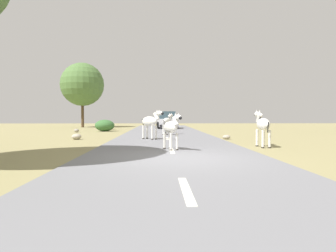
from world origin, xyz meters
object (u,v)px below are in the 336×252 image
at_px(rock_2, 226,137).
at_px(bush_3, 105,125).
at_px(zebra_0, 171,128).
at_px(zebra_1, 151,122).
at_px(car_0, 167,121).
at_px(rock_0, 77,131).
at_px(zebra_3, 168,122).
at_px(bush_0, 106,125).
at_px(rock_1, 76,137).
at_px(tree_1, 82,85).
at_px(zebra_2, 263,125).

bearing_deg(rock_2, bush_3, 132.44).
relative_size(zebra_0, zebra_1, 0.87).
distance_m(car_0, rock_0, 10.13).
relative_size(zebra_3, bush_0, 1.06).
xyz_separation_m(zebra_0, zebra_3, (0.12, 9.38, 0.06)).
bearing_deg(zebra_0, bush_3, -92.63).
relative_size(zebra_3, bush_3, 0.89).
distance_m(zebra_1, rock_2, 4.41).
bearing_deg(rock_1, car_0, 69.17).
distance_m(car_0, tree_1, 11.30).
bearing_deg(car_0, bush_3, 40.17).
relative_size(zebra_2, bush_0, 1.20).
xyz_separation_m(zebra_1, rock_1, (-4.21, 0.62, -0.86)).
bearing_deg(rock_1, rock_0, 104.91).
distance_m(bush_0, rock_1, 13.21).
bearing_deg(rock_0, car_0, 42.19).
distance_m(tree_1, bush_0, 7.85).
bearing_deg(tree_1, rock_2, -55.64).
bearing_deg(zebra_2, bush_0, 117.96).
xyz_separation_m(car_0, rock_1, (-5.47, -14.36, -0.69)).
bearing_deg(zebra_2, bush_3, 122.85).
relative_size(bush_0, bush_3, 0.84).
relative_size(bush_3, rock_0, 4.18).
bearing_deg(tree_1, zebra_0, -69.00).
xyz_separation_m(zebra_3, rock_1, (-5.24, -3.54, -0.78)).
relative_size(zebra_3, rock_0, 3.72).
bearing_deg(bush_3, zebra_2, -56.34).
relative_size(zebra_1, bush_3, 0.97).
xyz_separation_m(rock_0, rock_2, (10.51, -7.68, -0.02)).
bearing_deg(rock_2, tree_1, 124.36).
xyz_separation_m(zebra_0, car_0, (0.34, 20.20, -0.03)).
bearing_deg(rock_0, zebra_2, -47.32).
height_order(tree_1, bush_3, tree_1).
bearing_deg(zebra_1, rock_1, -52.17).
xyz_separation_m(zebra_0, bush_3, (-5.16, 15.07, -0.38)).
xyz_separation_m(tree_1, rock_2, (12.71, -18.59, -4.84)).
distance_m(car_0, bush_3, 7.53).
distance_m(tree_1, rock_1, 19.56).
bearing_deg(rock_0, zebra_1, -52.80).
xyz_separation_m(zebra_2, car_0, (-3.61, 18.82, -0.10)).
xyz_separation_m(zebra_3, tree_1, (-9.46, 14.95, 4.02)).
xyz_separation_m(zebra_3, car_0, (0.22, 10.82, -0.09)).
distance_m(zebra_2, bush_3, 16.45).
height_order(zebra_0, rock_2, zebra_0).
relative_size(tree_1, rock_2, 16.62).
bearing_deg(zebra_1, tree_1, -109.98).
height_order(zebra_1, rock_0, zebra_1).
relative_size(car_0, bush_0, 3.13).
xyz_separation_m(bush_3, rock_1, (0.04, -9.23, -0.34)).
bearing_deg(car_0, zebra_0, 86.21).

